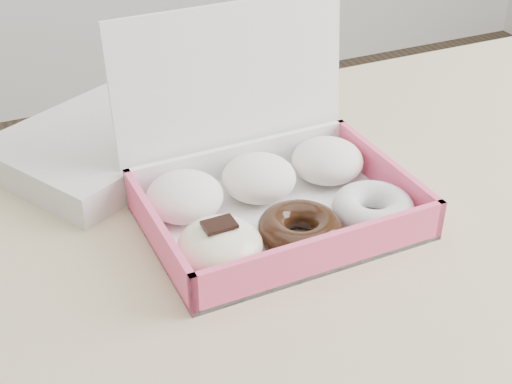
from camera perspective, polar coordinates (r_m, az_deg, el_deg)
name	(u,v)px	position (r m, az deg, el deg)	size (l,w,h in m)	color
table	(429,237)	(1.01, 13.66, -3.51)	(1.20, 0.80, 0.75)	tan
donut_box	(269,190)	(0.87, 1.06, 0.19)	(0.32, 0.27, 0.23)	white
newspapers	(106,144)	(1.02, -11.94, 3.81)	(0.28, 0.22, 0.04)	silver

